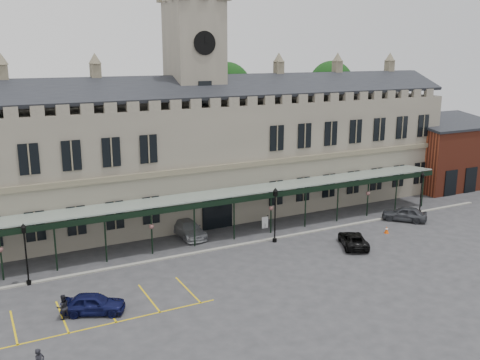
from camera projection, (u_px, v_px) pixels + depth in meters
name	position (u px, v px, depth m)	size (l,w,h in m)	color
ground	(273.00, 266.00, 44.06)	(140.00, 140.00, 0.00)	#303033
station_building	(197.00, 156.00, 56.27)	(60.00, 10.36, 17.30)	slate
clock_tower	(195.00, 92.00, 54.79)	(5.60, 5.60, 24.80)	slate
canopy	(233.00, 214.00, 49.93)	(50.00, 4.10, 4.30)	#8C9E93
brick_annex	(447.00, 154.00, 69.51)	(12.40, 8.36, 9.23)	maroon
kerb	(243.00, 244.00, 48.79)	(60.00, 0.40, 0.12)	gray
parking_markings	(109.00, 310.00, 36.49)	(16.00, 6.00, 0.01)	gold
tree_behind_mid	(227.00, 88.00, 66.21)	(6.00, 6.00, 16.00)	#332314
tree_behind_right	(331.00, 84.00, 73.38)	(6.00, 6.00, 16.00)	#332314
lamp_post_left	(25.00, 249.00, 39.82)	(0.46, 0.46, 4.88)	black
lamp_post_mid	(275.00, 210.00, 48.88)	(0.49, 0.49, 5.20)	black
lamp_post_right	(421.00, 189.00, 57.85)	(0.44, 0.44, 4.62)	black
traffic_cone	(387.00, 230.00, 51.88)	(0.42, 0.42, 0.67)	#F35007
sign_board	(265.00, 223.00, 53.31)	(0.69, 0.09, 1.17)	black
bollard_left	(197.00, 234.00, 50.29)	(0.17, 0.17, 0.97)	black
bollard_right	(268.00, 219.00, 54.86)	(0.15, 0.15, 0.84)	black
car_left_a	(93.00, 304.00, 35.89)	(1.69, 4.20, 1.43)	#0E113E
car_taxi	(188.00, 229.00, 50.93)	(2.14, 5.26, 1.53)	#A5A7AD
car_van	(353.00, 240.00, 48.32)	(2.11, 4.58, 1.27)	black
car_right_a	(404.00, 214.00, 55.59)	(1.81, 4.51, 1.54)	#37393E
person_b	(63.00, 307.00, 35.08)	(0.84, 0.65, 1.73)	black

